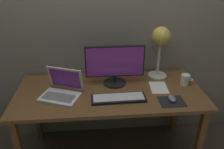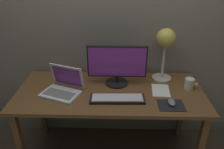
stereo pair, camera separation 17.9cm
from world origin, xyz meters
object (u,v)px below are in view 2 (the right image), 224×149
at_px(laptop, 64,85).
at_px(keyboard_main, 117,98).
at_px(desk_lamp, 166,43).
at_px(monitor, 117,64).
at_px(coffee_mug, 189,84).
at_px(mouse, 172,102).

bearing_deg(laptop, keyboard_main, -13.91).
height_order(keyboard_main, desk_lamp, desk_lamp).
bearing_deg(desk_lamp, monitor, -165.56).
xyz_separation_m(monitor, desk_lamp, (0.42, 0.11, 0.16)).
height_order(monitor, coffee_mug, monitor).
distance_m(desk_lamp, coffee_mug, 0.41).
relative_size(laptop, desk_lamp, 0.77).
xyz_separation_m(keyboard_main, coffee_mug, (0.62, 0.19, 0.04)).
xyz_separation_m(desk_lamp, coffee_mug, (0.20, -0.18, -0.31)).
relative_size(mouse, coffee_mug, 0.85).
distance_m(laptop, desk_lamp, 0.95).
relative_size(desk_lamp, mouse, 5.04).
height_order(monitor, desk_lamp, desk_lamp).
relative_size(keyboard_main, mouse, 4.61).
bearing_deg(monitor, mouse, -36.57).
relative_size(monitor, keyboard_main, 1.17).
bearing_deg(coffee_mug, monitor, 173.47).
xyz_separation_m(keyboard_main, desk_lamp, (0.42, 0.37, 0.35)).
relative_size(monitor, desk_lamp, 1.07).
bearing_deg(monitor, laptop, -161.27).
relative_size(keyboard_main, coffee_mug, 3.93).
relative_size(monitor, laptop, 1.38).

